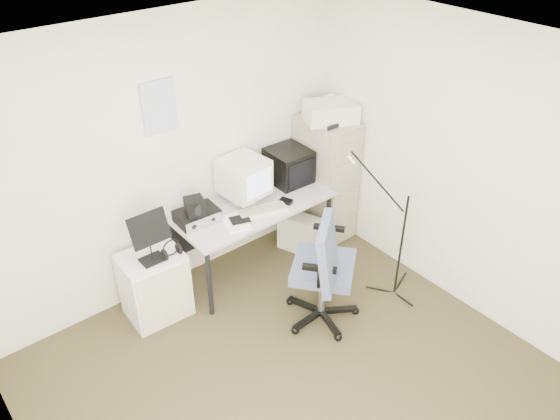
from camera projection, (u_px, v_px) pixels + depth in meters
floor at (303, 391)px, 4.18m from camera, size 3.60×3.60×0.01m
ceiling at (314, 73)px, 2.81m from camera, size 3.60×3.60×0.01m
wall_back at (167, 161)px, 4.66m from camera, size 3.60×0.02×2.50m
wall_left at (18, 417)px, 2.54m from camera, size 0.02×3.60×2.50m
wall_right at (472, 176)px, 4.44m from camera, size 0.02×3.60×2.50m
wall_calendar at (159, 107)px, 4.37m from camera, size 0.30×0.02×0.44m
filing_cabinet at (325, 178)px, 5.61m from camera, size 0.40×0.60×1.30m
printer at (331, 112)px, 5.19m from camera, size 0.57×0.50×0.19m
desk at (254, 236)px, 5.25m from camera, size 1.50×0.70×0.73m
crt_monitor at (244, 180)px, 5.00m from camera, size 0.42×0.43×0.42m
crt_tv at (289, 166)px, 5.32m from camera, size 0.38×0.40×0.34m
desk_speaker at (267, 184)px, 5.22m from camera, size 0.09×0.09×0.13m
keyboard at (262, 211)px, 4.93m from camera, size 0.49×0.27×0.03m
mouse at (286, 201)px, 5.06m from camera, size 0.11×0.13×0.04m
radio_receiver at (197, 216)px, 4.79m from camera, size 0.38×0.28×0.11m
radio_speaker at (195, 206)px, 4.67m from camera, size 0.19×0.18×0.16m
papers at (236, 222)px, 4.78m from camera, size 0.29×0.34×0.02m
pc_tower at (300, 233)px, 5.57m from camera, size 0.33×0.46×0.40m
office_chair at (324, 265)px, 4.53m from camera, size 0.94×0.94×1.16m
side_cart at (155, 285)px, 4.72m from camera, size 0.53×0.43×0.64m
music_stand at (149, 237)px, 4.37m from camera, size 0.36×0.24×0.47m
headphones at (172, 251)px, 4.52m from camera, size 0.20×0.20×0.03m
mic_stand at (403, 232)px, 4.75m from camera, size 0.02×0.02×1.38m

